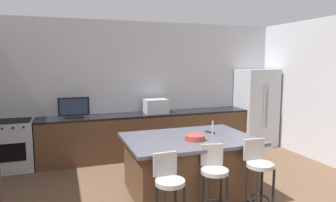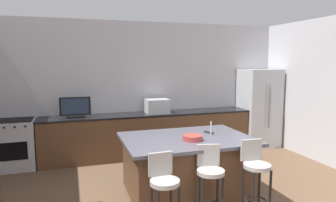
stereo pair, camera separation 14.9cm
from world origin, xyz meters
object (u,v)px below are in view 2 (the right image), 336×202
tv_monitor (75,108)px  bar_stool_left (164,188)px  refrigerator (259,108)px  fruit_bowl (193,138)px  microwave (157,106)px  range_oven (14,144)px  tv_remote (209,132)px  bar_stool_center (210,178)px  kitchen_island (187,167)px  bar_stool_right (255,172)px

tv_monitor → bar_stool_left: (0.90, -2.95, -0.53)m
refrigerator → fruit_bowl: size_ratio=6.62×
refrigerator → microwave: size_ratio=3.82×
tv_monitor → microwave: bearing=1.8°
tv_monitor → bar_stool_left: tv_monitor is taller
range_oven → fruit_bowl: fruit_bowl is taller
bar_stool_left → tv_remote: bearing=41.2°
bar_stool_left → bar_stool_center: (0.63, 0.11, 0.01)m
bar_stool_left → range_oven: bearing=120.8°
tv_remote → bar_stool_center: bearing=-136.9°
bar_stool_center → refrigerator: bearing=59.4°
fruit_bowl → bar_stool_center: bearing=-91.0°
range_oven → microwave: bearing=0.0°
kitchen_island → tv_remote: 0.64m
range_oven → tv_monitor: size_ratio=1.61×
refrigerator → bar_stool_left: size_ratio=1.89×
kitchen_island → range_oven: (-2.65, 2.13, 0.00)m
microwave → tv_monitor: (-1.68, -0.05, 0.04)m
microwave → fruit_bowl: 2.30m
kitchen_island → tv_monitor: 2.66m
refrigerator → fruit_bowl: (-2.63, -2.25, 0.03)m
tv_monitor → fruit_bowl: tv_monitor is taller
tv_monitor → bar_stool_right: (2.12, -2.93, -0.49)m
tv_monitor → bar_stool_right: 3.65m
range_oven → bar_stool_right: (3.25, -2.98, 0.15)m
refrigerator → fruit_bowl: 3.46m
microwave → refrigerator: bearing=-1.1°
bar_stool_left → bar_stool_right: bar_stool_right is taller
range_oven → bar_stool_center: size_ratio=0.96×
kitchen_island → refrigerator: (2.65, 2.08, 0.45)m
kitchen_island → bar_stool_left: bearing=-125.5°
fruit_bowl → bar_stool_right: bearing=-49.8°
tv_monitor → kitchen_island: bearing=-53.6°
microwave → bar_stool_right: (0.45, -2.98, -0.45)m
tv_monitor → fruit_bowl: (1.54, -2.24, -0.16)m
range_oven → tv_remote: (3.08, -1.96, 0.45)m
range_oven → bar_stool_right: bearing=-42.5°
kitchen_island → bar_stool_right: size_ratio=1.83×
bar_stool_left → fruit_bowl: fruit_bowl is taller
microwave → tv_remote: 1.99m
microwave → tv_monitor: tv_monitor is taller
microwave → fruit_bowl: (-0.13, -2.29, -0.12)m
range_oven → tv_monitor: 1.30m
refrigerator → range_oven: size_ratio=1.95×
kitchen_island → fruit_bowl: 0.51m
microwave → bar_stool_left: microwave is taller
refrigerator → tv_remote: size_ratio=10.78×
range_oven → microwave: size_ratio=1.96×
bar_stool_center → microwave: bearing=99.4°
bar_stool_left → fruit_bowl: 1.02m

